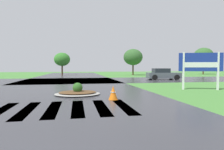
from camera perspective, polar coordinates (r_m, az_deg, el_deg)
name	(u,v)px	position (r m, az deg, el deg)	size (l,w,h in m)	color
asphalt_roadway	(63,91)	(12.66, -14.47, -4.70)	(10.86, 80.00, 0.01)	#35353A
asphalt_cross_road	(69,80)	(22.36, -12.77, -1.62)	(90.00, 9.77, 0.01)	#35353A
crosswalk_stripes	(53,109)	(7.46, -17.28, -9.68)	(5.85, 3.05, 0.01)	white
estate_billboard	(201,64)	(14.23, 25.08, 3.01)	(2.76, 0.96, 2.57)	white
median_island	(78,92)	(10.82, -10.29, -5.14)	(2.52, 2.10, 0.68)	#9E9B93
car_silver_hatch	(163,74)	(24.41, 15.00, 0.20)	(4.17, 2.46, 1.39)	#4C545B
traffic_cone	(113,93)	(9.01, 0.35, -5.42)	(0.43, 0.43, 0.67)	orange
background_treeline	(104,57)	(35.80, -2.47, 5.50)	(48.63, 5.75, 5.63)	#4C3823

